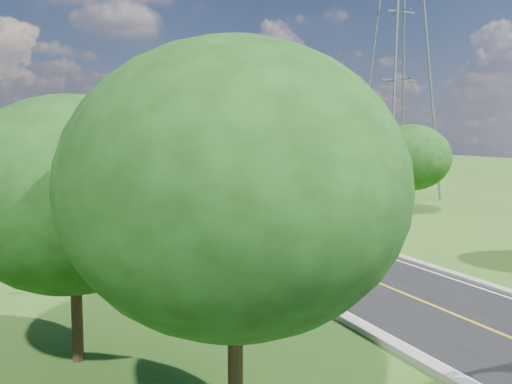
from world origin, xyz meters
TOP-DOWN VIEW (x-y plane):
  - ground at (0.00, 60.00)m, footprint 260.00×260.00m
  - road at (0.00, 66.00)m, footprint 8.00×150.00m
  - curb_left at (-4.25, 66.00)m, footprint 0.50×150.00m
  - curb_right at (4.25, 66.00)m, footprint 0.50×150.00m
  - speed_limit_sign at (5.20, 37.98)m, footprint 0.55×0.09m
  - overpass at (0.00, 140.00)m, footprint 30.00×3.00m
  - streetlight_near_left at (-6.00, 12.00)m, footprint 5.90×0.25m
  - streetlight_mid_left at (-6.00, 45.00)m, footprint 5.90×0.25m
  - streetlight_far_right at (6.00, 78.00)m, footprint 5.90×0.25m
  - power_tower_near at (22.00, 40.00)m, footprint 9.00×6.40m
  - power_tower_far at (26.00, 115.00)m, footprint 9.00×6.40m
  - tree_la at (-14.00, 8.00)m, footprint 7.14×7.14m
  - tree_lb at (-16.00, 28.00)m, footprint 6.30×6.30m
  - tree_lc at (-15.00, 50.00)m, footprint 7.56×7.56m
  - tree_ld at (-17.00, 74.00)m, footprint 6.72×6.72m
  - tree_le at (-14.50, 98.00)m, footprint 5.88×5.88m
  - tree_lf at (-11.00, 2.00)m, footprint 7.98×7.98m
  - tree_rb at (16.00, 30.00)m, footprint 6.72×6.72m
  - tree_rc at (15.00, 52.00)m, footprint 5.88×5.88m
  - tree_rd at (17.00, 76.00)m, footprint 7.14×7.14m
  - tree_re at (14.50, 100.00)m, footprint 5.46×5.46m
  - tree_rf at (18.00, 120.00)m, footprint 6.30×6.30m
  - bus_outbound at (3.12, 58.49)m, footprint 2.88×10.03m
  - bus_inbound at (-2.41, 30.29)m, footprint 2.93×10.69m

SIDE VIEW (x-z plane):
  - ground at x=0.00m, z-range 0.00..0.00m
  - road at x=0.00m, z-range 0.00..0.06m
  - curb_left at x=-4.25m, z-range 0.00..0.22m
  - curb_right at x=4.25m, z-range 0.00..0.22m
  - bus_outbound at x=3.12m, z-range 0.06..2.82m
  - bus_inbound at x=-2.41m, z-range 0.06..3.01m
  - speed_limit_sign at x=5.20m, z-range 0.40..2.80m
  - overpass at x=0.00m, z-range 0.81..4.01m
  - tree_re at x=14.50m, z-range 0.85..7.20m
  - tree_le at x=-14.50m, z-range 0.91..7.75m
  - tree_rc at x=15.00m, z-range 0.91..7.75m
  - tree_lb at x=-16.00m, z-range 0.98..8.31m
  - tree_rf at x=18.00m, z-range 0.98..8.31m
  - tree_ld at x=-17.00m, z-range 1.05..8.86m
  - tree_rb at x=16.00m, z-range 1.05..8.86m
  - tree_la at x=-14.00m, z-range 1.11..9.42m
  - tree_rd at x=17.00m, z-range 1.11..9.42m
  - tree_lc at x=-15.00m, z-range 1.18..9.97m
  - tree_lf at x=-11.00m, z-range 1.24..10.53m
  - streetlight_near_left at x=-6.00m, z-range 0.94..10.94m
  - streetlight_mid_left at x=-6.00m, z-range 0.94..10.94m
  - streetlight_far_right at x=6.00m, z-range 0.94..10.94m
  - power_tower_near at x=22.00m, z-range 0.01..28.01m
  - power_tower_far at x=26.00m, z-range 0.01..28.01m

